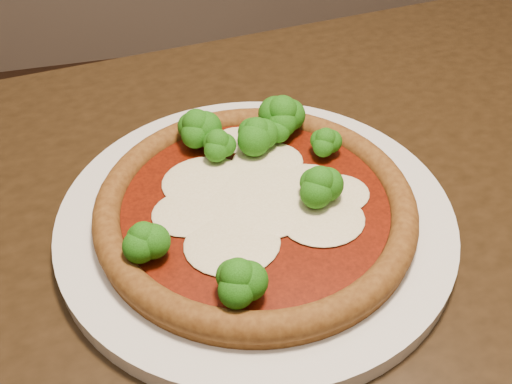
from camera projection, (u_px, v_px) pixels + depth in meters
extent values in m
cube|color=black|center=(349.00, 263.00, 0.51)|extent=(1.24, 0.96, 0.04)
cylinder|color=black|center=(471.00, 187.00, 1.16)|extent=(0.06, 0.06, 0.71)
cylinder|color=silver|center=(256.00, 217.00, 0.52)|extent=(0.35, 0.35, 0.02)
cylinder|color=brown|center=(255.00, 209.00, 0.50)|extent=(0.28, 0.28, 0.01)
torus|color=brown|center=(255.00, 204.00, 0.50)|extent=(0.28, 0.28, 0.02)
cylinder|color=#5F1204|center=(255.00, 203.00, 0.50)|extent=(0.23, 0.23, 0.00)
ellipsoid|color=beige|center=(205.00, 181.00, 0.51)|extent=(0.08, 0.07, 0.01)
ellipsoid|color=beige|center=(189.00, 212.00, 0.48)|extent=(0.06, 0.06, 0.01)
ellipsoid|color=beige|center=(322.00, 219.00, 0.48)|extent=(0.07, 0.07, 0.01)
ellipsoid|color=beige|center=(232.00, 243.00, 0.46)|extent=(0.08, 0.07, 0.01)
ellipsoid|color=beige|center=(338.00, 193.00, 0.50)|extent=(0.06, 0.05, 0.00)
ellipsoid|color=beige|center=(237.00, 140.00, 0.56)|extent=(0.05, 0.04, 0.00)
ellipsoid|color=beige|center=(267.00, 162.00, 0.53)|extent=(0.07, 0.06, 0.01)
ellipsoid|color=beige|center=(305.00, 190.00, 0.51)|extent=(0.08, 0.07, 0.01)
ellipsoid|color=beige|center=(264.00, 199.00, 0.50)|extent=(0.11, 0.10, 0.01)
ellipsoid|color=#288515|center=(238.00, 278.00, 0.40)|extent=(0.04, 0.04, 0.04)
ellipsoid|color=#288515|center=(319.00, 183.00, 0.48)|extent=(0.04, 0.04, 0.04)
ellipsoid|color=#288515|center=(218.00, 143.00, 0.53)|extent=(0.04, 0.04, 0.03)
ellipsoid|color=#288515|center=(278.00, 124.00, 0.55)|extent=(0.03, 0.03, 0.03)
ellipsoid|color=#288515|center=(282.00, 113.00, 0.55)|extent=(0.05, 0.05, 0.04)
ellipsoid|color=#288515|center=(197.00, 125.00, 0.54)|extent=(0.05, 0.05, 0.04)
ellipsoid|color=#288515|center=(144.00, 238.00, 0.44)|extent=(0.04, 0.04, 0.03)
ellipsoid|color=#288515|center=(257.00, 132.00, 0.53)|extent=(0.04, 0.04, 0.04)
ellipsoid|color=#288515|center=(326.00, 140.00, 0.53)|extent=(0.03, 0.03, 0.03)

